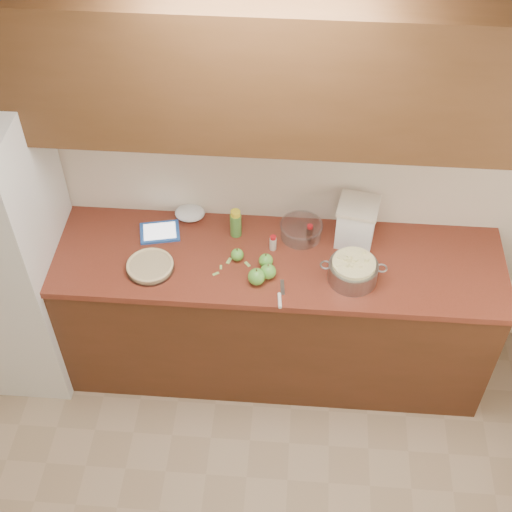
# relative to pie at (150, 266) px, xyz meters

# --- Properties ---
(room_shell) EXTENTS (3.60, 3.60, 3.60)m
(room_shell) POSITION_rel_pie_xyz_m (0.56, -1.35, 0.36)
(room_shell) COLOR tan
(room_shell) RESTS_ON ground
(counter_run) EXTENTS (2.64, 0.68, 0.92)m
(counter_run) POSITION_rel_pie_xyz_m (0.56, 0.13, -0.48)
(counter_run) COLOR #4E2716
(counter_run) RESTS_ON ground
(upper_cabinets) EXTENTS (2.60, 0.34, 0.70)m
(upper_cabinets) POSITION_rel_pie_xyz_m (0.56, 0.28, 1.01)
(upper_cabinets) COLOR #533119
(upper_cabinets) RESTS_ON room_shell
(pie) EXTENTS (0.26, 0.26, 0.04)m
(pie) POSITION_rel_pie_xyz_m (0.00, 0.00, 0.00)
(pie) COLOR silver
(pie) RESTS_ON counter_run
(colander) EXTENTS (0.35, 0.25, 0.13)m
(colander) POSITION_rel_pie_xyz_m (1.06, 0.01, 0.04)
(colander) COLOR gray
(colander) RESTS_ON counter_run
(flour_canister) EXTENTS (0.24, 0.24, 0.26)m
(flour_canister) POSITION_rel_pie_xyz_m (1.07, 0.30, 0.11)
(flour_canister) COLOR white
(flour_canister) RESTS_ON counter_run
(tablet) EXTENTS (0.24, 0.21, 0.02)m
(tablet) POSITION_rel_pie_xyz_m (0.00, 0.27, -0.01)
(tablet) COLOR blue
(tablet) RESTS_ON counter_run
(paring_knife) EXTENTS (0.04, 0.20, 0.02)m
(paring_knife) POSITION_rel_pie_xyz_m (0.69, -0.16, -0.01)
(paring_knife) COLOR gray
(paring_knife) RESTS_ON counter_run
(lemon_bottle) EXTENTS (0.06, 0.06, 0.17)m
(lemon_bottle) POSITION_rel_pie_xyz_m (0.42, 0.29, 0.06)
(lemon_bottle) COLOR #4C8C38
(lemon_bottle) RESTS_ON counter_run
(cinnamon_shaker) EXTENTS (0.04, 0.04, 0.09)m
(cinnamon_shaker) POSITION_rel_pie_xyz_m (0.63, 0.20, 0.02)
(cinnamon_shaker) COLOR beige
(cinnamon_shaker) RESTS_ON counter_run
(vanilla_bottle) EXTENTS (0.04, 0.04, 0.10)m
(vanilla_bottle) POSITION_rel_pie_xyz_m (0.83, 0.29, 0.03)
(vanilla_bottle) COLOR black
(vanilla_bottle) RESTS_ON counter_run
(mixing_bowl) EXTENTS (0.24, 0.24, 0.09)m
(mixing_bowl) POSITION_rel_pie_xyz_m (0.78, 0.31, 0.03)
(mixing_bowl) COLOR silver
(mixing_bowl) RESTS_ON counter_run
(paper_towel) EXTENTS (0.19, 0.16, 0.07)m
(paper_towel) POSITION_rel_pie_xyz_m (0.15, 0.41, 0.01)
(paper_towel) COLOR white
(paper_towel) RESTS_ON counter_run
(apple_left) EXTENTS (0.07, 0.07, 0.08)m
(apple_left) POSITION_rel_pie_xyz_m (0.45, 0.10, 0.01)
(apple_left) COLOR #58A838
(apple_left) RESTS_ON counter_run
(apple_center) EXTENTS (0.08, 0.08, 0.09)m
(apple_center) POSITION_rel_pie_xyz_m (0.60, 0.07, 0.02)
(apple_center) COLOR #58A838
(apple_center) RESTS_ON counter_run
(apple_front) EXTENTS (0.09, 0.09, 0.10)m
(apple_front) POSITION_rel_pie_xyz_m (0.56, -0.05, 0.02)
(apple_front) COLOR #58A838
(apple_front) RESTS_ON counter_run
(apple_extra) EXTENTS (0.08, 0.08, 0.10)m
(apple_extra) POSITION_rel_pie_xyz_m (0.62, -0.01, 0.02)
(apple_extra) COLOR #58A838
(apple_extra) RESTS_ON counter_run
(peel_a) EXTENTS (0.03, 0.05, 0.00)m
(peel_a) POSITION_rel_pie_xyz_m (0.41, 0.09, -0.02)
(peel_a) COLOR #96C35F
(peel_a) RESTS_ON counter_run
(peel_b) EXTENTS (0.01, 0.03, 0.00)m
(peel_b) POSITION_rel_pie_xyz_m (0.37, 0.04, -0.02)
(peel_b) COLOR #96C35F
(peel_b) RESTS_ON counter_run
(peel_c) EXTENTS (0.04, 0.03, 0.00)m
(peel_c) POSITION_rel_pie_xyz_m (0.35, -0.01, -0.02)
(peel_c) COLOR #96C35F
(peel_c) RESTS_ON counter_run
(peel_d) EXTENTS (0.04, 0.04, 0.00)m
(peel_d) POSITION_rel_pie_xyz_m (0.51, 0.07, -0.02)
(peel_d) COLOR #96C35F
(peel_d) RESTS_ON counter_run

